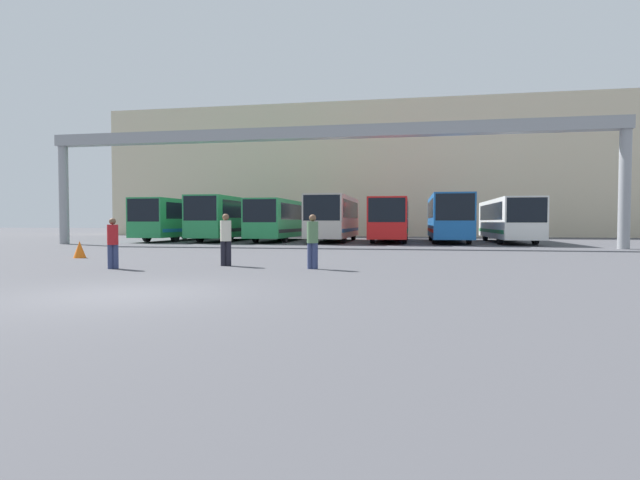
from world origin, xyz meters
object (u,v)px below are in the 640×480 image
at_px(bus_slot_2, 282,218).
at_px(pedestrian_far_center, 226,238).
at_px(bus_slot_0, 180,217).
at_px(bus_slot_4, 391,218).
at_px(bus_slot_5, 448,216).
at_px(bus_slot_1, 230,216).
at_px(traffic_cone, 80,249).
at_px(pedestrian_near_left, 313,240).
at_px(bus_slot_6, 508,218).
at_px(bus_slot_3, 334,216).
at_px(pedestrian_near_right, 113,242).

height_order(bus_slot_2, pedestrian_far_center, bus_slot_2).
bearing_deg(bus_slot_2, bus_slot_0, -178.08).
xyz_separation_m(bus_slot_4, bus_slot_5, (4.10, -0.51, 0.13)).
bearing_deg(bus_slot_1, traffic_cone, -87.96).
xyz_separation_m(bus_slot_4, pedestrian_far_center, (-4.50, -21.66, -0.85)).
distance_m(bus_slot_1, bus_slot_5, 16.40).
height_order(bus_slot_0, bus_slot_2, bus_slot_0).
height_order(pedestrian_near_left, pedestrian_far_center, pedestrian_far_center).
bearing_deg(bus_slot_1, bus_slot_6, 0.44).
distance_m(bus_slot_0, bus_slot_3, 12.31).
distance_m(bus_slot_0, pedestrian_near_left, 26.25).
distance_m(pedestrian_far_center, traffic_cone, 7.54).
bearing_deg(pedestrian_near_left, bus_slot_4, -80.23).
bearing_deg(bus_slot_5, bus_slot_1, -179.87).
height_order(bus_slot_4, bus_slot_5, bus_slot_5).
relative_size(bus_slot_4, traffic_cone, 18.06).
height_order(bus_slot_0, bus_slot_6, bus_slot_0).
distance_m(bus_slot_2, bus_slot_4, 8.21).
bearing_deg(bus_slot_4, bus_slot_1, -177.45).
height_order(bus_slot_3, pedestrian_near_right, bus_slot_3).
xyz_separation_m(bus_slot_4, traffic_cone, (-11.63, -19.27, -1.42)).
bearing_deg(pedestrian_far_center, bus_slot_3, -109.16).
height_order(pedestrian_far_center, traffic_cone, pedestrian_far_center).
bearing_deg(pedestrian_near_right, bus_slot_1, 72.51).
relative_size(bus_slot_1, bus_slot_2, 0.97).
bearing_deg(traffic_cone, pedestrian_near_right, -44.50).
bearing_deg(bus_slot_3, bus_slot_2, 170.59).
xyz_separation_m(bus_slot_2, bus_slot_6, (16.40, -0.03, -0.02)).
xyz_separation_m(bus_slot_0, traffic_cone, (4.77, -18.63, -1.46)).
relative_size(bus_slot_1, pedestrian_near_left, 6.66).
height_order(bus_slot_2, bus_slot_5, bus_slot_5).
bearing_deg(bus_slot_5, pedestrian_near_left, -104.42).
bearing_deg(pedestrian_near_left, pedestrian_near_right, 23.50).
bearing_deg(bus_slot_0, bus_slot_1, 1.22).
bearing_deg(bus_slot_2, pedestrian_near_left, -72.90).
xyz_separation_m(bus_slot_5, pedestrian_near_right, (-11.66, -22.76, -1.05)).
xyz_separation_m(bus_slot_1, pedestrian_near_left, (10.82, -21.66, -0.99)).
xyz_separation_m(bus_slot_0, pedestrian_far_center, (11.90, -21.02, -0.89)).
bearing_deg(pedestrian_near_left, traffic_cone, -2.59).
xyz_separation_m(bus_slot_1, bus_slot_2, (4.10, 0.19, -0.14)).
bearing_deg(bus_slot_2, traffic_cone, -100.29).
xyz_separation_m(bus_slot_0, bus_slot_6, (24.60, 0.25, -0.08)).
bearing_deg(bus_slot_6, traffic_cone, -136.41).
height_order(bus_slot_4, pedestrian_far_center, bus_slot_4).
bearing_deg(pedestrian_near_right, bus_slot_2, 62.33).
bearing_deg(bus_slot_5, bus_slot_3, -176.30).
distance_m(bus_slot_4, traffic_cone, 22.55).
bearing_deg(pedestrian_near_right, bus_slot_4, 42.73).
height_order(bus_slot_0, pedestrian_near_right, bus_slot_0).
xyz_separation_m(bus_slot_3, pedestrian_near_right, (-3.45, -22.23, -1.05)).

